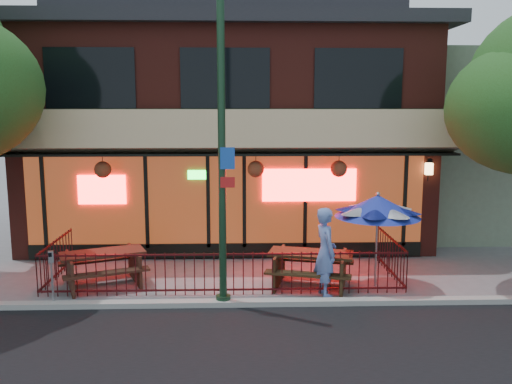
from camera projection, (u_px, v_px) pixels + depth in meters
ground at (224, 298)px, 12.17m from camera, size 80.00×80.00×0.00m
curb at (223, 303)px, 11.66m from camera, size 80.00×0.25×0.12m
restaurant_building at (228, 110)px, 18.54m from camera, size 12.96×9.49×8.05m
neighbor_building at (477, 141)px, 19.58m from camera, size 6.00×7.00×6.00m
patio_fence at (224, 264)px, 12.56m from camera, size 8.44×2.62×1.00m
street_light at (222, 160)px, 11.27m from camera, size 0.43×0.32×7.00m
picnic_table_left at (103, 263)px, 12.93m from camera, size 2.36×2.11×0.83m
picnic_table_right at (311, 264)px, 12.85m from camera, size 2.28×1.95×0.84m
patio_umbrella at (378, 206)px, 12.67m from camera, size 2.00×1.99×2.28m
pedestrian at (326, 252)px, 12.18m from camera, size 0.62×0.82×2.03m
parking_meter_near at (52, 269)px, 11.52m from camera, size 0.13×0.12×1.22m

